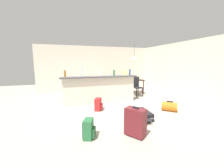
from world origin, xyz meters
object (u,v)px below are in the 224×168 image
bottle_green (114,73)px  backpack_green (89,129)px  bottle_white (101,72)px  dining_chair_near_partition (137,86)px  backpack_red (98,105)px  bottle_blue (130,72)px  suitcase_flat_black (141,115)px  pendant_lamp (134,58)px  bottle_amber (65,74)px  duffel_bag_orange (169,106)px  suitcase_upright_maroon (135,122)px  bottle_clear (82,72)px  dining_chair_far_side (129,82)px  grocery_bag (125,73)px  dining_table (132,81)px

bottle_green → backpack_green: bearing=-120.2°
bottle_green → backpack_green: 3.00m
bottle_white → dining_chair_near_partition: bearing=18.8°
backpack_green → backpack_red: bearing=70.4°
bottle_blue → suitcase_flat_black: 2.27m
bottle_white → backpack_green: size_ratio=0.68×
dining_chair_near_partition → backpack_green: (-2.78, -3.06, -0.31)m
dining_chair_near_partition → pendant_lamp: size_ratio=1.19×
dining_chair_near_partition → backpack_green: bearing=-132.3°
bottle_amber → duffel_bag_orange: bottle_amber is taller
bottle_amber → bottle_blue: size_ratio=1.02×
dining_chair_near_partition → suitcase_upright_maroon: (-1.80, -3.30, -0.19)m
backpack_red → bottle_clear: bearing=116.8°
bottle_blue → bottle_white: bearing=-175.7°
bottle_blue → dining_chair_far_side: bottle_blue is taller
bottle_clear → backpack_green: size_ratio=0.71×
dining_chair_far_side → suitcase_flat_black: (-1.27, -3.52, -0.41)m
dining_chair_far_side → suitcase_flat_black: 3.77m
bottle_green → suitcase_upright_maroon: bottle_green is taller
dining_chair_far_side → duffel_bag_orange: bearing=-90.5°
bottle_clear → bottle_blue: bearing=1.2°
bottle_blue → backpack_green: (-2.15, -2.51, -1.01)m
bottle_green → pendant_lamp: bearing=37.8°
pendant_lamp → duffel_bag_orange: (-0.05, -2.72, -1.68)m
bottle_white → grocery_bag: bearing=1.9°
grocery_bag → dining_chair_far_side: (0.96, 1.67, -0.68)m
duffel_bag_orange → bottle_amber: bearing=153.0°
bottle_white → dining_chair_near_partition: 2.14m
dining_table → pendant_lamp: size_ratio=1.41×
duffel_bag_orange → backpack_green: bearing=-163.3°
bottle_amber → pendant_lamp: pendant_lamp is taller
bottle_green → backpack_red: bottle_green is taller
bottle_blue → suitcase_upright_maroon: bearing=-113.1°
bottle_blue → pendant_lamp: pendant_lamp is taller
bottle_blue → dining_chair_near_partition: bearing=41.1°
bottle_blue → grocery_bag: bearing=-166.0°
grocery_bag → bottle_amber: bearing=178.3°
bottle_clear → bottle_white: 0.69m
grocery_bag → duffel_bag_orange: size_ratio=0.47×
bottle_green → suitcase_upright_maroon: bearing=-99.4°
bottle_amber → dining_chair_far_side: 3.73m
bottle_amber → bottle_white: (1.31, -0.10, 0.02)m
bottle_clear → pendant_lamp: (2.70, 1.11, 0.59)m
dining_chair_far_side → suitcase_upright_maroon: (-1.88, -4.35, -0.19)m
duffel_bag_orange → backpack_red: bearing=160.2°
suitcase_upright_maroon → duffel_bag_orange: (1.85, 1.08, -0.18)m
bottle_amber → bottle_white: bottle_white is taller
suitcase_upright_maroon → bottle_white: bearing=92.3°
backpack_green → dining_chair_near_partition: bearing=47.7°
backpack_red → suitcase_upright_maroon: suitcase_upright_maroon is taller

